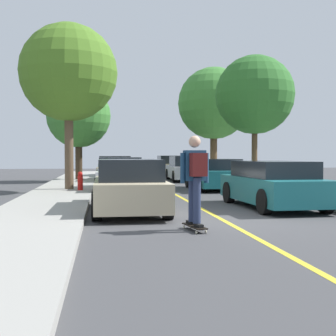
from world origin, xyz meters
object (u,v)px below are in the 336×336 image
Objects in this scene: parked_car_right_near at (215,174)px; street_tree_left_nearest at (69,73)px; parked_car_left_far at (115,169)px; street_tree_right_nearest at (255,95)px; parked_car_left_nearest at (129,186)px; parked_car_right_far at (186,169)px; fire_hydrant at (80,181)px; parked_car_right_nearest at (273,184)px; parked_car_left_farthest at (113,167)px; skateboard at (194,226)px; skateboarder at (195,174)px; parked_car_right_farthest at (170,166)px; street_tree_right_near at (214,104)px; parked_car_left_near at (120,175)px; street_tree_left_near at (79,116)px.

parked_car_right_near is 0.65× the size of street_tree_left_nearest.
parked_car_right_near is at bearing -54.76° from parked_car_left_far.
street_tree_left_nearest is 8.04m from street_tree_right_nearest.
parked_car_left_nearest is at bearing -127.46° from street_tree_right_nearest.
fire_hydrant is at bearing -124.80° from parked_car_right_far.
parked_car_left_farthest is at bearing 102.69° from parked_car_right_nearest.
street_tree_right_nearest is (1.95, 7.27, 3.45)m from parked_car_right_nearest.
skateboard is at bearing -70.00° from parked_car_left_nearest.
parked_car_right_nearest reaches higher than skateboard.
skateboarder is at bearing -105.99° from parked_car_right_near.
parked_car_right_far is 1.00× the size of parked_car_right_farthest.
skateboarder reaches higher than parked_car_left_nearest.
street_tree_left_nearest is at bearing -174.03° from parked_car_right_near.
parked_car_left_far is 0.72× the size of street_tree_right_near.
street_tree_right_nearest is at bearing 52.54° from parked_car_left_nearest.
street_tree_right_near reaches higher than parked_car_right_nearest.
parked_car_right_nearest is at bearing -56.47° from parked_car_left_near.
street_tree_right_near is at bearing 10.13° from street_tree_left_near.
parked_car_left_far is 8.52m from street_tree_right_nearest.
parked_car_right_nearest is 4.61m from skateboard.
parked_car_right_far is at bearing 60.94° from parked_car_left_near.
parked_car_left_farthest is 5.70m from street_tree_left_near.
skateboard is (1.09, -21.35, -0.59)m from parked_car_left_farthest.
parked_car_right_farthest reaches higher than parked_car_right_nearest.
street_tree_right_near reaches higher than fire_hydrant.
street_tree_left_near is at bearing 152.09° from parked_car_left_far.
skateboard is at bearing -72.27° from street_tree_left_nearest.
parked_car_left_nearest is 8.20m from parked_car_right_near.
parked_car_left_far is at bearing 108.06° from parked_car_right_nearest.
parked_car_left_far is 8.42m from parked_car_right_farthest.
street_tree_right_near reaches higher than skateboard.
parked_car_right_near is 0.73× the size of street_tree_right_nearest.
parked_car_left_far is 5.52m from parked_car_left_farthest.
street_tree_right_nearest reaches higher than skateboarder.
parked_car_left_nearest is 0.92× the size of parked_car_right_far.
parked_car_left_farthest is 21.38m from skateboard.
parked_car_right_far is at bearing 73.78° from parked_car_left_nearest.
street_tree_right_nearest is at bearing 65.67° from skateboard.
parked_car_left_farthest is 5.47× the size of skateboard.
parked_car_right_farthest is at bearing 82.85° from skateboarder.
parked_car_right_near is (-0.00, 6.63, -0.00)m from parked_car_right_nearest.
parked_car_left_nearest is 0.81× the size of street_tree_left_near.
street_tree_left_nearest is at bearing 124.53° from fire_hydrant.
parked_car_right_nearest is 0.76× the size of street_tree_right_nearest.
street_tree_left_near is at bearing 100.23° from skateboarder.
parked_car_right_near is at bearing -90.00° from parked_car_right_farthest.
parked_car_left_near is 2.43× the size of skateboarder.
street_tree_right_near reaches higher than street_tree_right_nearest.
street_tree_left_nearest is at bearing -178.47° from parked_car_left_near.
parked_car_right_farthest is 0.71× the size of street_tree_left_nearest.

